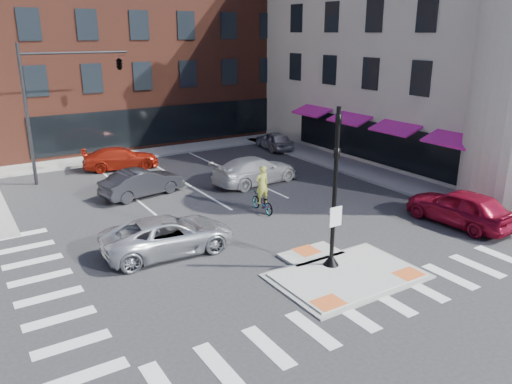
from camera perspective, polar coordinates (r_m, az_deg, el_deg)
ground at (r=19.11m, az=9.34°, el=-8.96°), size 120.00×120.00×0.00m
refuge_island at (r=18.92m, az=9.87°, el=-9.11°), size 5.40×4.65×0.13m
sidewalk_e at (r=32.90m, az=12.01°, el=2.52°), size 3.00×24.00×0.15m
sidewalk_n at (r=38.47m, az=-9.26°, el=4.88°), size 26.00×3.00×0.15m
building_n at (r=46.90m, az=-14.82°, el=16.36°), size 24.40×18.40×15.50m
building_e at (r=40.95m, az=22.56°, el=15.84°), size 21.90×23.90×17.70m
building_far_left at (r=65.12m, az=-26.31°, el=12.93°), size 10.00×12.00×10.00m
building_far_right at (r=69.73m, az=-15.69°, el=15.10°), size 12.00×12.00×12.00m
signal_pole at (r=18.46m, az=8.89°, el=-1.95°), size 0.60×0.60×5.98m
mast_arm_signal at (r=31.72m, az=-17.88°, el=12.79°), size 6.10×2.24×8.00m
silver_suv at (r=20.45m, az=-9.95°, el=-4.86°), size 5.48×2.76×1.49m
red_sedan at (r=24.81m, az=22.32°, el=-1.60°), size 2.29×5.11×1.71m
white_pickup at (r=29.33m, az=-0.06°, el=2.50°), size 5.64×2.81×1.58m
bg_car_dark at (r=27.75m, az=-12.89°, el=1.06°), size 4.74×2.41×1.49m
bg_car_silver at (r=38.06m, az=2.11°, el=5.91°), size 2.20×4.25×1.38m
bg_car_red at (r=33.74m, az=-15.21°, el=3.76°), size 5.07×2.78×1.39m
cyclist at (r=24.61m, az=0.70°, el=-0.51°), size 0.74×1.92×2.36m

